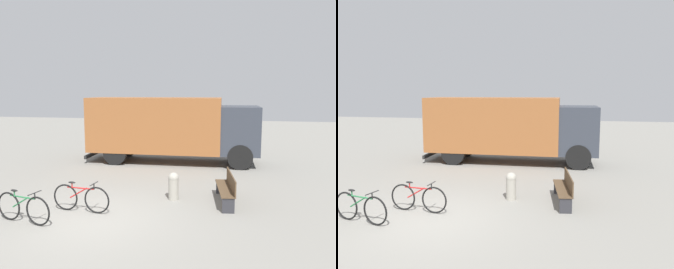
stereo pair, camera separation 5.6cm
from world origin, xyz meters
TOP-DOWN VIEW (x-y plane):
  - ground_plane at (0.00, 0.00)m, footprint 60.00×60.00m
  - delivery_truck at (0.76, 7.25)m, footprint 7.88×2.38m
  - park_bench at (3.44, 1.98)m, footprint 0.64×1.89m
  - bicycle_near at (-1.64, -0.51)m, footprint 1.69×0.49m
  - bicycle_middle at (-0.54, 0.48)m, footprint 1.71×0.44m
  - bollard_near_bench at (1.80, 1.97)m, footprint 0.33×0.33m

SIDE VIEW (x-z plane):
  - ground_plane at x=0.00m, z-range 0.00..0.00m
  - bicycle_near at x=-1.64m, z-range -0.03..0.82m
  - bicycle_middle at x=-0.54m, z-range -0.03..0.82m
  - bollard_near_bench at x=1.80m, z-range 0.04..0.89m
  - park_bench at x=3.44m, z-range 0.04..0.93m
  - delivery_truck at x=0.76m, z-range 0.20..3.22m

